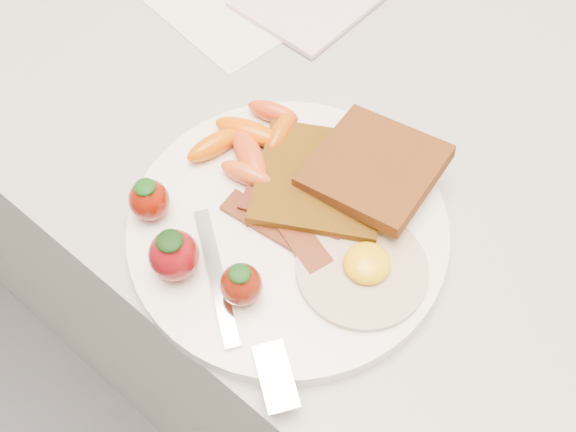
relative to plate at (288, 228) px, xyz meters
The scene contains 9 objects.
counter 0.49m from the plate, 80.46° to the left, with size 2.00×0.60×0.90m, color gray.
plate is the anchor object (origin of this frame).
toast_lower 0.05m from the plate, 93.27° to the left, with size 0.11×0.11×0.01m, color #3A1D05.
toast_upper 0.09m from the plate, 69.36° to the left, with size 0.10×0.10×0.01m, color #39250D.
fried_egg 0.08m from the plate, ahead, with size 0.14×0.14×0.02m.
bacon_strips 0.01m from the plate, 103.97° to the right, with size 0.11×0.06×0.01m.
baby_carrots 0.09m from the plate, 152.57° to the left, with size 0.09×0.11×0.02m.
strawberries 0.09m from the plate, 117.55° to the right, with size 0.14×0.06×0.05m.
fork 0.10m from the plate, 72.11° to the right, with size 0.17×0.10×0.00m.
Camera 1 is at (0.15, 1.32, 1.38)m, focal length 40.00 mm.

